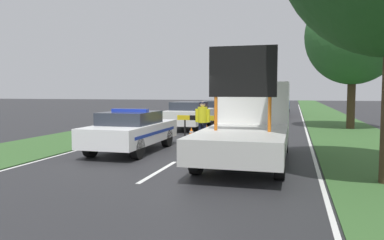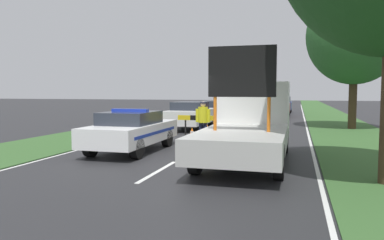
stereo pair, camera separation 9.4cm
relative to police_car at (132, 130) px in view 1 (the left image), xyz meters
name	(u,v)px [view 1 (the left image)]	position (x,y,z in m)	size (l,w,h in m)	color
ground_plane	(175,162)	(2.06, -1.46, -0.73)	(160.00, 160.00, 0.00)	#28282B
lane_markings	(248,119)	(2.06, 16.64, -0.73)	(8.12, 67.32, 0.01)	silver
grass_verge_left	(180,116)	(-3.94, 18.54, -0.72)	(3.76, 120.00, 0.03)	#38602D
grass_verge_right	(329,118)	(8.05, 18.54, -0.72)	(3.76, 120.00, 0.03)	#38602D
police_car	(132,130)	(0.00, 0.00, 0.00)	(1.86, 4.55, 1.49)	white
work_truck	(250,122)	(4.11, -0.21, 0.41)	(2.28, 6.28, 3.26)	white
road_barrier	(215,120)	(2.24, 3.50, 0.15)	(3.36, 0.08, 1.06)	black
police_officer	(203,119)	(1.90, 2.62, 0.26)	(0.60, 0.38, 1.68)	#191E38
pedestrian_civilian	(228,119)	(2.84, 3.14, 0.21)	(0.58, 0.37, 1.61)	#191E38
traffic_cone_near_police	(194,144)	(2.16, 0.35, -0.45)	(0.42, 0.42, 0.59)	black
traffic_cone_centre_front	(206,131)	(1.62, 4.45, -0.42)	(0.46, 0.46, 0.64)	black
traffic_cone_near_truck	(191,133)	(1.03, 4.06, -0.49)	(0.36, 0.36, 0.50)	black
queued_car_van_white	(190,115)	(-0.16, 8.02, 0.06)	(1.88, 4.60, 1.51)	silver
queued_car_suv_grey	(213,110)	(-0.10, 13.94, 0.01)	(1.81, 4.61, 1.43)	slate
queued_car_wagon_maroon	(278,106)	(4.07, 20.54, 0.12)	(1.74, 4.65, 1.64)	maroon
queued_car_hatch_blue	(280,104)	(4.01, 26.50, 0.08)	(1.92, 3.91, 1.59)	navy
roadside_tree_near_left	(353,35)	(8.45, 10.33, 4.40)	(5.12, 5.12, 7.84)	#42301E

